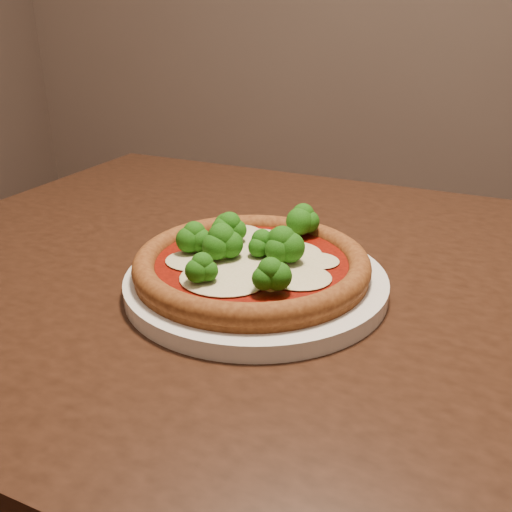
# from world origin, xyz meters

# --- Properties ---
(dining_table) EXTENTS (1.21, 0.92, 0.75)m
(dining_table) POSITION_xyz_m (-0.01, -0.21, 0.64)
(dining_table) COLOR black
(dining_table) RESTS_ON floor
(plate) EXTENTS (0.28, 0.28, 0.02)m
(plate) POSITION_xyz_m (-0.07, -0.27, 0.76)
(plate) COLOR silver
(plate) RESTS_ON dining_table
(pizza) EXTENTS (0.25, 0.25, 0.06)m
(pizza) POSITION_xyz_m (-0.08, -0.27, 0.78)
(pizza) COLOR brown
(pizza) RESTS_ON plate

